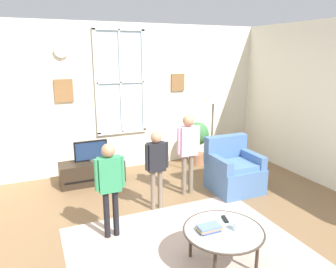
{
  "coord_description": "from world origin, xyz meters",
  "views": [
    {
      "loc": [
        -1.62,
        -3.14,
        2.22
      ],
      "look_at": [
        0.07,
        0.76,
        1.13
      ],
      "focal_mm": 34.04,
      "sensor_mm": 36.0,
      "label": 1
    }
  ],
  "objects": [
    {
      "name": "person_black_shirt",
      "position": [
        -0.07,
        0.84,
        0.73
      ],
      "size": [
        0.35,
        0.16,
        1.16
      ],
      "color": "#726656",
      "rests_on": "ground_plane"
    },
    {
      "name": "person_green_shirt",
      "position": [
        -0.85,
        0.38,
        0.75
      ],
      "size": [
        0.36,
        0.16,
        1.2
      ],
      "color": "black",
      "rests_on": "ground_plane"
    },
    {
      "name": "ground_plane",
      "position": [
        0.0,
        0.0,
        -0.01
      ],
      "size": [
        6.3,
        6.01,
        0.02
      ],
      "primitive_type": "cube",
      "color": "brown"
    },
    {
      "name": "person_pink_shirt",
      "position": [
        0.57,
        1.12,
        0.81
      ],
      "size": [
        0.39,
        0.18,
        1.3
      ],
      "color": "#726656",
      "rests_on": "ground_plane"
    },
    {
      "name": "floor_lamp",
      "position": [
        1.26,
        1.55,
        1.35
      ],
      "size": [
        0.32,
        0.32,
        1.61
      ],
      "color": "black",
      "rests_on": "ground_plane"
    },
    {
      "name": "area_rug",
      "position": [
        -0.12,
        -0.26,
        0.0
      ],
      "size": [
        2.66,
        2.14,
        0.01
      ],
      "primitive_type": "cube",
      "color": "tan",
      "rests_on": "ground_plane"
    },
    {
      "name": "coffee_table",
      "position": [
        0.1,
        -0.63,
        0.39
      ],
      "size": [
        0.86,
        0.86,
        0.42
      ],
      "color": "#99B2B7",
      "rests_on": "ground_plane"
    },
    {
      "name": "back_wall",
      "position": [
        -0.0,
        2.76,
        1.39
      ],
      "size": [
        5.7,
        0.17,
        2.75
      ],
      "color": "silver",
      "rests_on": "ground_plane"
    },
    {
      "name": "armchair",
      "position": [
        1.33,
        0.95,
        0.33
      ],
      "size": [
        0.76,
        0.74,
        0.87
      ],
      "color": "#476B9E",
      "rests_on": "ground_plane"
    },
    {
      "name": "book_stack",
      "position": [
        -0.04,
        -0.58,
        0.45
      ],
      "size": [
        0.26,
        0.16,
        0.06
      ],
      "color": "#404EB7",
      "rests_on": "coffee_table"
    },
    {
      "name": "remote_near_books",
      "position": [
        0.23,
        -0.46,
        0.43
      ],
      "size": [
        0.08,
        0.15,
        0.02
      ],
      "primitive_type": "cube",
      "rotation": [
        0.0,
        0.0,
        -0.27
      ],
      "color": "black",
      "rests_on": "coffee_table"
    },
    {
      "name": "tv_stand",
      "position": [
        -0.76,
        2.18,
        0.19
      ],
      "size": [
        1.09,
        0.43,
        0.39
      ],
      "color": "#2D2319",
      "rests_on": "ground_plane"
    },
    {
      "name": "cup",
      "position": [
        0.23,
        -0.69,
        0.46
      ],
      "size": [
        0.08,
        0.08,
        0.1
      ],
      "primitive_type": "cylinder",
      "color": "white",
      "rests_on": "coffee_table"
    },
    {
      "name": "television",
      "position": [
        -0.76,
        2.18,
        0.58
      ],
      "size": [
        0.56,
        0.08,
        0.37
      ],
      "color": "#4C4C4C",
      "rests_on": "tv_stand"
    },
    {
      "name": "potted_plant_by_window",
      "position": [
        1.38,
        2.3,
        0.55
      ],
      "size": [
        0.46,
        0.46,
        0.87
      ],
      "color": "#9E6B4C",
      "rests_on": "ground_plane"
    }
  ]
}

